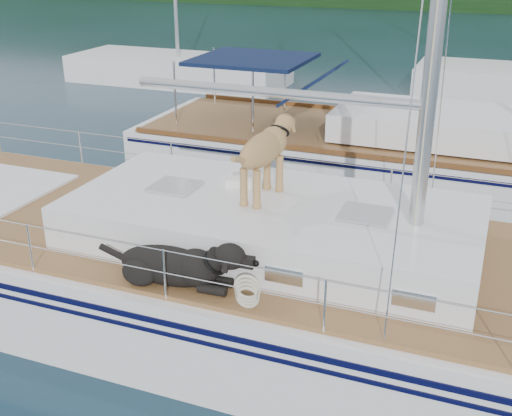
% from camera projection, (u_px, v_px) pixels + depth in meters
% --- Properties ---
extents(ground, '(120.00, 120.00, 0.00)m').
position_uv_depth(ground, '(218.00, 312.00, 9.12)').
color(ground, black).
rests_on(ground, ground).
extents(shore_bank, '(92.00, 1.00, 1.20)m').
position_uv_depth(shore_bank, '(472.00, 1.00, 48.55)').
color(shore_bank, '#595147').
rests_on(shore_bank, ground).
extents(main_sailboat, '(12.00, 3.80, 14.01)m').
position_uv_depth(main_sailboat, '(223.00, 271.00, 8.81)').
color(main_sailboat, white).
rests_on(main_sailboat, ground).
extents(neighbor_sailboat, '(11.00, 3.50, 13.30)m').
position_uv_depth(neighbor_sailboat, '(399.00, 159.00, 13.50)').
color(neighbor_sailboat, white).
rests_on(neighbor_sailboat, ground).
extents(bg_boat_west, '(8.00, 3.00, 11.65)m').
position_uv_depth(bg_boat_west, '(179.00, 70.00, 23.66)').
color(bg_boat_west, white).
rests_on(bg_boat_west, ground).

